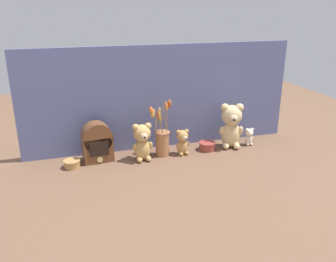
{
  "coord_description": "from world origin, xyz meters",
  "views": [
    {
      "loc": [
        -0.59,
        -1.95,
        0.9
      ],
      "look_at": [
        0.0,
        0.02,
        0.16
      ],
      "focal_mm": 38.0,
      "sensor_mm": 36.0,
      "label": 1
    }
  ],
  "objects_px": {
    "teddy_bear_large": "(231,125)",
    "teddy_bear_tiny": "(249,136)",
    "decorative_tin_tall": "(72,164)",
    "decorative_tin_short": "(207,146)",
    "flower_vase": "(162,138)",
    "vintage_radio": "(97,142)",
    "teddy_bear_medium": "(142,141)",
    "teddy_bear_small": "(182,141)"
  },
  "relations": [
    {
      "from": "flower_vase",
      "to": "decorative_tin_short",
      "type": "height_order",
      "value": "flower_vase"
    },
    {
      "from": "teddy_bear_large",
      "to": "teddy_bear_medium",
      "type": "distance_m",
      "value": 0.6
    },
    {
      "from": "teddy_bear_tiny",
      "to": "decorative_tin_short",
      "type": "height_order",
      "value": "teddy_bear_tiny"
    },
    {
      "from": "teddy_bear_large",
      "to": "teddy_bear_medium",
      "type": "bearing_deg",
      "value": -176.44
    },
    {
      "from": "decorative_tin_short",
      "to": "flower_vase",
      "type": "bearing_deg",
      "value": 179.51
    },
    {
      "from": "decorative_tin_tall",
      "to": "teddy_bear_large",
      "type": "bearing_deg",
      "value": 1.26
    },
    {
      "from": "teddy_bear_tiny",
      "to": "flower_vase",
      "type": "relative_size",
      "value": 0.33
    },
    {
      "from": "flower_vase",
      "to": "teddy_bear_tiny",
      "type": "bearing_deg",
      "value": -0.17
    },
    {
      "from": "decorative_tin_tall",
      "to": "vintage_radio",
      "type": "bearing_deg",
      "value": 18.15
    },
    {
      "from": "decorative_tin_tall",
      "to": "teddy_bear_small",
      "type": "bearing_deg",
      "value": -0.11
    },
    {
      "from": "decorative_tin_short",
      "to": "teddy_bear_medium",
      "type": "bearing_deg",
      "value": -175.51
    },
    {
      "from": "teddy_bear_small",
      "to": "vintage_radio",
      "type": "xyz_separation_m",
      "value": [
        -0.52,
        0.05,
        0.03
      ]
    },
    {
      "from": "teddy_bear_medium",
      "to": "teddy_bear_tiny",
      "type": "bearing_deg",
      "value": 2.71
    },
    {
      "from": "decorative_tin_tall",
      "to": "decorative_tin_short",
      "type": "relative_size",
      "value": 0.89
    },
    {
      "from": "teddy_bear_large",
      "to": "decorative_tin_short",
      "type": "height_order",
      "value": "teddy_bear_large"
    },
    {
      "from": "teddy_bear_medium",
      "to": "vintage_radio",
      "type": "xyz_separation_m",
      "value": [
        -0.26,
        0.07,
        -0.0
      ]
    },
    {
      "from": "teddy_bear_medium",
      "to": "teddy_bear_small",
      "type": "bearing_deg",
      "value": 3.04
    },
    {
      "from": "vintage_radio",
      "to": "decorative_tin_tall",
      "type": "relative_size",
      "value": 2.56
    },
    {
      "from": "teddy_bear_tiny",
      "to": "decorative_tin_tall",
      "type": "relative_size",
      "value": 1.24
    },
    {
      "from": "teddy_bear_tiny",
      "to": "decorative_tin_tall",
      "type": "xyz_separation_m",
      "value": [
        -1.15,
        -0.02,
        -0.04
      ]
    },
    {
      "from": "teddy_bear_small",
      "to": "decorative_tin_short",
      "type": "relative_size",
      "value": 1.55
    },
    {
      "from": "teddy_bear_large",
      "to": "teddy_bear_medium",
      "type": "height_order",
      "value": "teddy_bear_large"
    },
    {
      "from": "teddy_bear_small",
      "to": "teddy_bear_tiny",
      "type": "height_order",
      "value": "teddy_bear_small"
    },
    {
      "from": "teddy_bear_tiny",
      "to": "decorative_tin_tall",
      "type": "bearing_deg",
      "value": -179.01
    },
    {
      "from": "teddy_bear_large",
      "to": "decorative_tin_tall",
      "type": "bearing_deg",
      "value": -178.74
    },
    {
      "from": "teddy_bear_large",
      "to": "teddy_bear_tiny",
      "type": "bearing_deg",
      "value": -1.02
    },
    {
      "from": "teddy_bear_small",
      "to": "decorative_tin_short",
      "type": "height_order",
      "value": "teddy_bear_small"
    },
    {
      "from": "teddy_bear_tiny",
      "to": "flower_vase",
      "type": "distance_m",
      "value": 0.61
    },
    {
      "from": "decorative_tin_tall",
      "to": "decorative_tin_short",
      "type": "xyz_separation_m",
      "value": [
        0.85,
        0.02,
        0.0
      ]
    },
    {
      "from": "teddy_bear_small",
      "to": "vintage_radio",
      "type": "bearing_deg",
      "value": 174.21
    },
    {
      "from": "teddy_bear_tiny",
      "to": "decorative_tin_short",
      "type": "relative_size",
      "value": 1.11
    },
    {
      "from": "decorative_tin_short",
      "to": "decorative_tin_tall",
      "type": "bearing_deg",
      "value": -178.71
    },
    {
      "from": "decorative_tin_short",
      "to": "vintage_radio",
      "type": "bearing_deg",
      "value": 177.35
    },
    {
      "from": "teddy_bear_medium",
      "to": "decorative_tin_tall",
      "type": "distance_m",
      "value": 0.43
    },
    {
      "from": "teddy_bear_large",
      "to": "decorative_tin_short",
      "type": "bearing_deg",
      "value": -178.89
    },
    {
      "from": "teddy_bear_medium",
      "to": "decorative_tin_short",
      "type": "xyz_separation_m",
      "value": [
        0.44,
        0.03,
        -0.1
      ]
    },
    {
      "from": "teddy_bear_large",
      "to": "decorative_tin_tall",
      "type": "distance_m",
      "value": 1.03
    },
    {
      "from": "vintage_radio",
      "to": "decorative_tin_tall",
      "type": "bearing_deg",
      "value": -161.85
    },
    {
      "from": "flower_vase",
      "to": "vintage_radio",
      "type": "relative_size",
      "value": 1.48
    },
    {
      "from": "teddy_bear_large",
      "to": "decorative_tin_short",
      "type": "relative_size",
      "value": 2.78
    },
    {
      "from": "flower_vase",
      "to": "teddy_bear_medium",
      "type": "bearing_deg",
      "value": -164.46
    },
    {
      "from": "vintage_radio",
      "to": "teddy_bear_tiny",
      "type": "bearing_deg",
      "value": -1.8
    }
  ]
}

